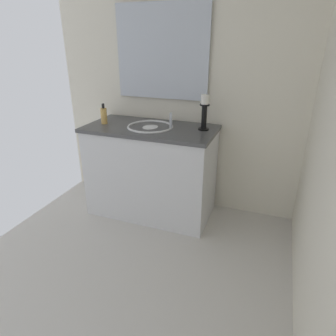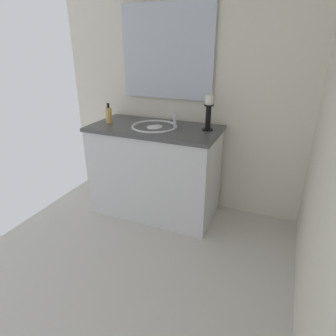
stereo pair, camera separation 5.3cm
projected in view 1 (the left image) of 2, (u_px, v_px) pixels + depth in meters
floor at (105, 297)px, 1.94m from camera, size 2.82×2.33×0.02m
wall_left at (177, 77)px, 2.65m from camera, size 0.04×2.33×2.45m
vanity_cabinet at (151, 171)px, 2.74m from camera, size 0.58×1.15×0.84m
sink_basin at (150, 131)px, 2.59m from camera, size 0.40×0.40×0.24m
mirror at (162, 52)px, 2.57m from camera, size 0.02×0.85×0.79m
candle_holder_tall at (204, 112)px, 2.43m from camera, size 0.09×0.09×0.29m
soap_bottle at (104, 115)px, 2.64m from camera, size 0.06×0.06×0.18m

